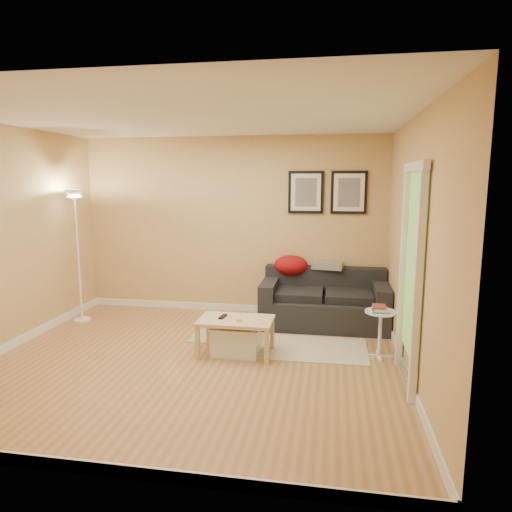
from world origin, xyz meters
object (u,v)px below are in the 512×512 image
Objects in this scene: coffee_table at (236,337)px; storage_bin at (236,340)px; sofa at (324,298)px; book_stack at (380,308)px; side_table at (380,334)px; floor_lamp at (78,260)px.

storage_bin is at bearing 70.44° from coffee_table.
sofa reaches higher than storage_bin.
sofa is 7.91× the size of book_stack.
sofa is 2.03× the size of coffee_table.
side_table is 2.49× the size of book_stack.
sofa is 1.25m from side_table.
book_stack is 4.07m from floor_lamp.
coffee_table reaches higher than storage_bin.
sofa is at bearing 30.80° from coffee_table.
book_stack is (0.62, -1.08, 0.19)m from sofa.
sofa reaches higher than book_stack.
side_table is (0.64, -1.06, -0.11)m from sofa.
side_table is at bearing -14.90° from coffee_table.
storage_bin is 0.29× the size of floor_lamp.
book_stack is at bearing 5.42° from storage_bin.
coffee_table is 1.64m from book_stack.
side_table is 4.12m from floor_lamp.
storage_bin is 2.54× the size of book_stack.
sofa is at bearing 51.97° from storage_bin.
side_table is 0.30m from book_stack.
book_stack is at bearing -130.71° from side_table.
floor_lamp is (-2.41, 0.85, 0.71)m from storage_bin.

